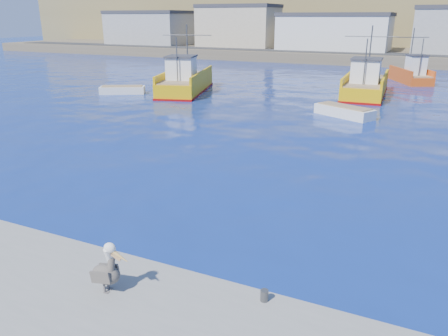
% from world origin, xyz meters
% --- Properties ---
extents(ground, '(260.00, 260.00, 0.00)m').
position_xyz_m(ground, '(0.00, 0.00, 0.00)').
color(ground, navy).
rests_on(ground, ground).
extents(dock_bollards, '(36.20, 0.20, 0.30)m').
position_xyz_m(dock_bollards, '(0.60, -3.40, 0.65)').
color(dock_bollards, '#4C4C4C').
rests_on(dock_bollards, dock).
extents(far_shore, '(200.00, 81.00, 24.00)m').
position_xyz_m(far_shore, '(0.00, 109.20, 8.98)').
color(far_shore, brown).
rests_on(far_shore, ground).
extents(trawler_yellow_a, '(6.45, 11.24, 6.43)m').
position_xyz_m(trawler_yellow_a, '(-15.89, 25.57, 1.01)').
color(trawler_yellow_a, '#D8A306').
rests_on(trawler_yellow_a, ground).
extents(trawler_yellow_b, '(4.87, 10.44, 6.38)m').
position_xyz_m(trawler_yellow_b, '(0.48, 31.01, 0.99)').
color(trawler_yellow_b, '#D8A306').
rests_on(trawler_yellow_b, ground).
extents(boat_orange, '(5.21, 7.26, 5.89)m').
position_xyz_m(boat_orange, '(3.97, 42.11, 0.97)').
color(boat_orange, '#CF4913').
rests_on(boat_orange, ground).
extents(skiff_left, '(4.42, 3.34, 0.92)m').
position_xyz_m(skiff_left, '(-20.97, 22.22, 0.29)').
color(skiff_left, silver).
rests_on(skiff_left, ground).
extents(skiff_mid, '(4.75, 3.49, 0.98)m').
position_xyz_m(skiff_mid, '(0.45, 20.93, 0.31)').
color(skiff_mid, silver).
rests_on(skiff_mid, ground).
extents(pelican, '(1.14, 0.52, 1.40)m').
position_xyz_m(pelican, '(-0.72, -4.69, 1.10)').
color(pelican, '#595451').
rests_on(pelican, dock).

